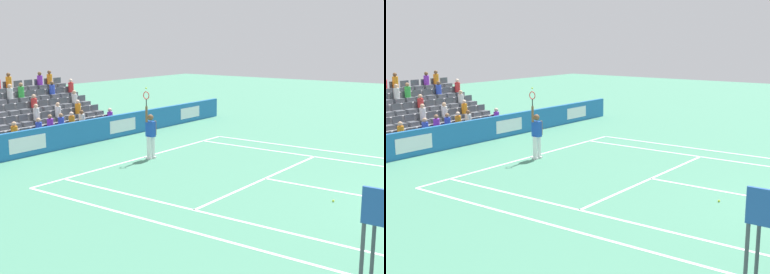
# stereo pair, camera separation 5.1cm
# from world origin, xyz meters

# --- Properties ---
(line_baseline) EXTENTS (10.97, 0.10, 0.01)m
(line_baseline) POSITION_xyz_m (0.00, -11.89, 0.00)
(line_baseline) COLOR white
(line_baseline) RESTS_ON ground
(line_service) EXTENTS (8.23, 0.10, 0.01)m
(line_service) POSITION_xyz_m (0.00, -6.40, 0.00)
(line_service) COLOR white
(line_service) RESTS_ON ground
(line_centre_service) EXTENTS (0.10, 6.40, 0.01)m
(line_centre_service) POSITION_xyz_m (0.00, -3.20, 0.00)
(line_centre_service) COLOR white
(line_centre_service) RESTS_ON ground
(line_singles_sideline_left) EXTENTS (0.10, 11.89, 0.01)m
(line_singles_sideline_left) POSITION_xyz_m (4.12, -5.95, 0.00)
(line_singles_sideline_left) COLOR white
(line_singles_sideline_left) RESTS_ON ground
(line_singles_sideline_right) EXTENTS (0.10, 11.89, 0.01)m
(line_singles_sideline_right) POSITION_xyz_m (-4.12, -5.95, 0.00)
(line_singles_sideline_right) COLOR white
(line_singles_sideline_right) RESTS_ON ground
(line_doubles_sideline_left) EXTENTS (0.10, 11.89, 0.01)m
(line_doubles_sideline_left) POSITION_xyz_m (5.49, -5.95, 0.00)
(line_doubles_sideline_left) COLOR white
(line_doubles_sideline_left) RESTS_ON ground
(line_doubles_sideline_right) EXTENTS (0.10, 11.89, 0.01)m
(line_doubles_sideline_right) POSITION_xyz_m (-5.49, -5.95, 0.00)
(line_doubles_sideline_right) COLOR white
(line_doubles_sideline_right) RESTS_ON ground
(line_centre_mark) EXTENTS (0.10, 0.20, 0.01)m
(line_centre_mark) POSITION_xyz_m (0.00, -11.79, 0.00)
(line_centre_mark) COLOR white
(line_centre_mark) RESTS_ON ground
(sponsor_barrier) EXTENTS (21.91, 0.22, 1.08)m
(sponsor_barrier) POSITION_xyz_m (-0.00, -15.78, 0.54)
(sponsor_barrier) COLOR #1E66AD
(sponsor_barrier) RESTS_ON ground
(tennis_player) EXTENTS (0.53, 0.37, 2.85)m
(tennis_player) POSITION_xyz_m (0.07, -11.48, 0.99)
(tennis_player) COLOR white
(tennis_player) RESTS_ON ground
(stadium_stand) EXTENTS (6.82, 4.75, 3.04)m
(stadium_stand) POSITION_xyz_m (0.00, -19.34, 0.83)
(stadium_stand) COLOR gray
(stadium_stand) RESTS_ON ground
(loose_tennis_ball) EXTENTS (0.07, 0.07, 0.07)m
(loose_tennis_ball) POSITION_xyz_m (1.09, -3.55, 0.03)
(loose_tennis_ball) COLOR #D1E533
(loose_tennis_ball) RESTS_ON ground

